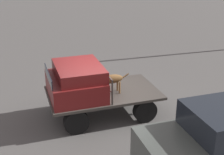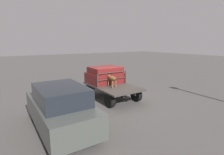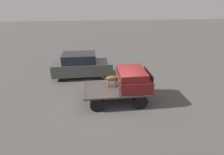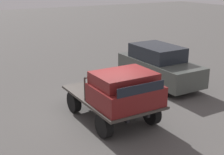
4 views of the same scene
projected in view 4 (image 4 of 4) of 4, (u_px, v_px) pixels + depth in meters
name	position (u px, v px, depth m)	size (l,w,h in m)	color
ground_plane	(111.00, 117.00, 10.43)	(80.00, 80.00, 0.00)	#514F4C
flatbed_truck	(111.00, 101.00, 10.25)	(3.44, 2.05, 0.79)	black
truck_cab	(125.00, 90.00, 9.36)	(1.59, 1.93, 0.97)	maroon
truck_headboard	(111.00, 80.00, 10.02)	(0.04, 1.93, 0.76)	#3D3833
dog	(113.00, 79.00, 10.26)	(1.10, 0.27, 0.73)	brown
parked_sedan	(159.00, 65.00, 13.50)	(4.06, 1.71, 1.68)	black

